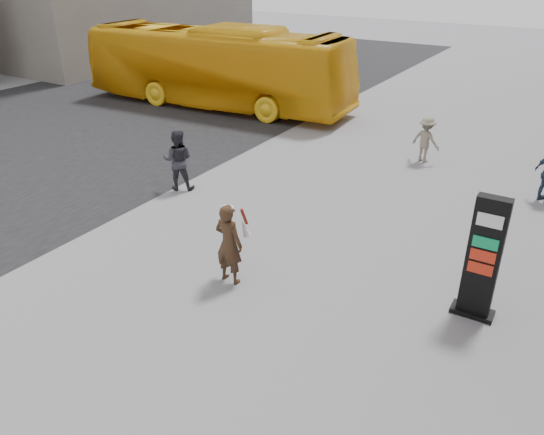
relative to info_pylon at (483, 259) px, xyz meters
The scene contains 7 objects.
ground 4.65m from the info_pylon, 154.61° to the right, with size 100.00×100.00×0.00m, color #9E9EA3.
road 17.37m from the info_pylon, 169.76° to the left, with size 16.00×60.00×0.01m, color black.
info_pylon is the anchor object (origin of this frame).
woman 4.95m from the info_pylon, 162.27° to the right, with size 0.69×0.63×1.80m.
bus 17.03m from the info_pylon, 143.78° to the left, with size 2.96×12.64×3.52m, color gold.
pedestrian_a 9.06m from the info_pylon, 168.88° to the left, with size 0.88×0.68×1.81m, color #2B2B32.
pedestrian_b 8.56m from the info_pylon, 113.51° to the left, with size 0.99×0.57×1.53m, color gray.
Camera 1 is at (5.13, -7.29, 6.31)m, focal length 35.00 mm.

